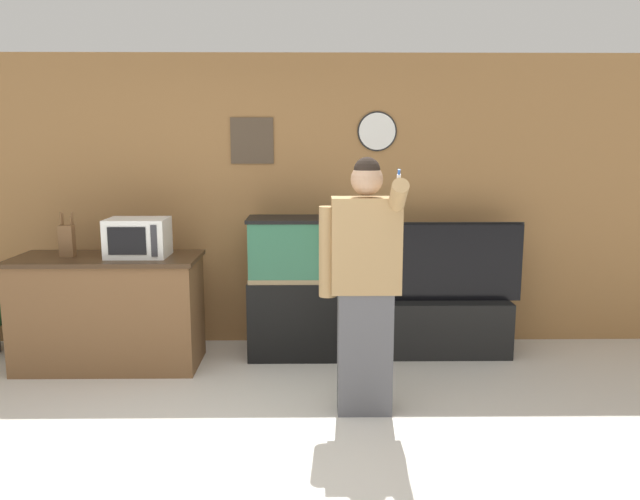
{
  "coord_description": "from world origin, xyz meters",
  "views": [
    {
      "loc": [
        0.46,
        -3.12,
        1.83
      ],
      "look_at": [
        0.51,
        1.39,
        1.05
      ],
      "focal_mm": 35.0,
      "sensor_mm": 36.0,
      "label": 1
    }
  ],
  "objects": [
    {
      "name": "person_standing",
      "position": [
        0.8,
        0.92,
        0.91
      ],
      "size": [
        0.55,
        0.41,
        1.74
      ],
      "color": "#515156",
      "rests_on": "ground_plane"
    },
    {
      "name": "tv_on_stand",
      "position": [
        1.64,
        2.11,
        0.35
      ],
      "size": [
        1.25,
        0.4,
        1.16
      ],
      "color": "black",
      "rests_on": "ground_plane"
    },
    {
      "name": "wall_back_paneled",
      "position": [
        0.0,
        2.53,
        1.3
      ],
      "size": [
        10.0,
        0.08,
        2.6
      ],
      "color": "olive",
      "rests_on": "ground_plane"
    },
    {
      "name": "counter_island",
      "position": [
        -1.22,
        1.85,
        0.46
      ],
      "size": [
        1.49,
        0.66,
        0.92
      ],
      "color": "brown",
      "rests_on": "ground_plane"
    },
    {
      "name": "ground_plane",
      "position": [
        0.0,
        0.0,
        0.0
      ],
      "size": [
        18.0,
        18.0,
        0.0
      ],
      "primitive_type": "plane",
      "color": "beige"
    },
    {
      "name": "microwave",
      "position": [
        -0.95,
        1.84,
        1.08
      ],
      "size": [
        0.48,
        0.35,
        0.31
      ],
      "color": "white",
      "rests_on": "counter_island"
    },
    {
      "name": "knife_block",
      "position": [
        -1.52,
        1.85,
        1.05
      ],
      "size": [
        0.11,
        0.09,
        0.36
      ],
      "color": "brown",
      "rests_on": "counter_island"
    },
    {
      "name": "aquarium_on_stand",
      "position": [
        0.35,
        2.09,
        0.6
      ],
      "size": [
        0.89,
        0.45,
        1.21
      ],
      "color": "black",
      "rests_on": "ground_plane"
    }
  ]
}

